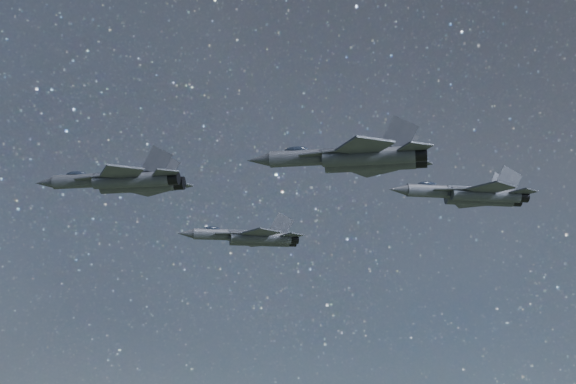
{
  "coord_description": "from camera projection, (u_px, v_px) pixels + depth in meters",
  "views": [
    {
      "loc": [
        5.81,
        -81.88,
        117.21
      ],
      "look_at": [
        0.62,
        2.87,
        140.37
      ],
      "focal_mm": 50.0,
      "sensor_mm": 36.0,
      "label": 1
    }
  ],
  "objects": [
    {
      "name": "jet_lead",
      "position": [
        123.0,
        181.0,
        82.24
      ],
      "size": [
        16.73,
        11.72,
        4.22
      ],
      "rotation": [
        0.0,
        0.0,
        -0.11
      ],
      "color": "#333640"
    },
    {
      "name": "jet_slot",
      "position": [
        471.0,
        194.0,
        87.08
      ],
      "size": [
        16.13,
        11.06,
        4.05
      ],
      "rotation": [
        0.0,
        0.0,
        0.21
      ],
      "color": "#333640"
    },
    {
      "name": "jet_left",
      "position": [
        250.0,
        237.0,
        109.32
      ],
      "size": [
        17.36,
        11.91,
        4.36
      ],
      "rotation": [
        0.0,
        0.0,
        0.21
      ],
      "color": "#333640"
    },
    {
      "name": "jet_right",
      "position": [
        354.0,
        158.0,
        72.77
      ],
      "size": [
        17.35,
        12.16,
        4.38
      ],
      "rotation": [
        0.0,
        0.0,
        -0.1
      ],
      "color": "#333640"
    }
  ]
}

